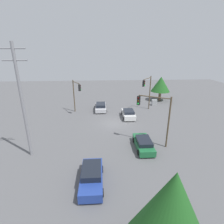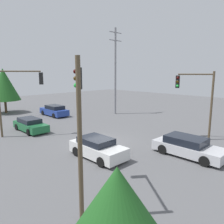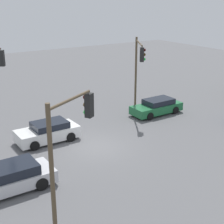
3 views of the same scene
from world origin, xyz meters
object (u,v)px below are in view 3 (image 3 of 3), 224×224
at_px(sedan_green, 157,107).
at_px(traffic_signal_aux, 138,63).
at_px(traffic_signal_main, 68,140).
at_px(sedan_white, 48,132).
at_px(sedan_silver, 7,179).

xyz_separation_m(sedan_green, traffic_signal_aux, (-1.41, -0.93, 3.50)).
height_order(sedan_green, traffic_signal_main, traffic_signal_main).
bearing_deg(traffic_signal_aux, sedan_white, -48.50).
relative_size(sedan_white, traffic_signal_aux, 0.68).
relative_size(sedan_green, sedan_silver, 0.92).
xyz_separation_m(sedan_green, traffic_signal_main, (8.90, -12.37, 3.29)).
bearing_deg(traffic_signal_aux, traffic_signal_main, -17.08).
bearing_deg(sedan_silver, sedan_green, -70.89).
bearing_deg(sedan_white, sedan_silver, 137.73).
bearing_deg(sedan_white, traffic_signal_main, 162.75).
bearing_deg(traffic_signal_main, traffic_signal_aux, 12.79).
bearing_deg(sedan_white, traffic_signal_aux, -79.39).
xyz_separation_m(sedan_white, sedan_green, (-0.23, 9.67, -0.05)).
distance_m(sedan_white, sedan_silver, 6.16).
relative_size(sedan_silver, traffic_signal_aux, 0.79).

